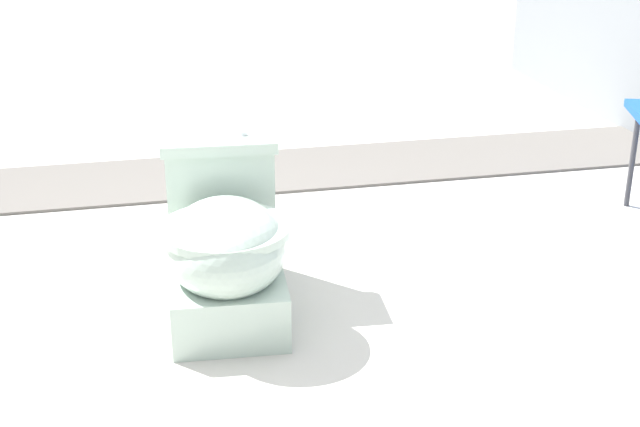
# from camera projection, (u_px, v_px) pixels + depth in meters

# --- Properties ---
(ground_plane) EXTENTS (14.00, 14.00, 0.00)m
(ground_plane) POSITION_uv_depth(u_px,v_px,m) (175.00, 327.00, 2.71)
(ground_plane) COLOR beige
(gravel_strip) EXTENTS (0.56, 8.00, 0.01)m
(gravel_strip) POSITION_uv_depth(u_px,v_px,m) (267.00, 171.00, 4.01)
(gravel_strip) COLOR #605B56
(gravel_strip) RESTS_ON ground
(toilet) EXTENTS (0.66, 0.42, 0.52)m
(toilet) POSITION_uv_depth(u_px,v_px,m) (225.00, 246.00, 2.73)
(toilet) COLOR #B2C6B7
(toilet) RESTS_ON ground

